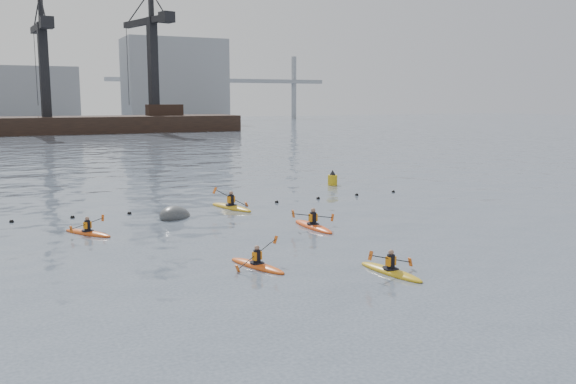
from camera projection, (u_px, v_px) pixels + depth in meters
name	position (u px, v px, depth m)	size (l,w,h in m)	color
ground	(393.00, 363.00, 14.81)	(400.00, 400.00, 0.00)	#3C4857
float_line	(156.00, 211.00, 34.72)	(33.24, 0.73, 0.24)	black
barge_pier	(46.00, 123.00, 112.66)	(72.00, 19.30, 29.50)	black
skyline	(43.00, 87.00, 148.55)	(141.00, 28.00, 22.00)	gray
kayaker_0	(257.00, 265.00, 23.27)	(2.03, 3.05, 1.18)	#DB5014
kayaker_1	(391.00, 271.00, 22.44)	(2.15, 3.22, 1.10)	gold
kayaker_2	(88.00, 232.00, 28.94)	(2.18, 2.82, 0.96)	#C74912
kayaker_3	(231.00, 206.00, 35.76)	(2.49, 3.70, 1.50)	gold
kayaker_4	(313.00, 226.00, 30.39)	(2.39, 3.55, 1.13)	#F04B16
mooring_buoy	(175.00, 217.00, 33.15)	(2.48, 1.46, 1.24)	#404245
nav_buoy	(333.00, 180.00, 45.42)	(0.71, 0.71, 1.29)	gold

